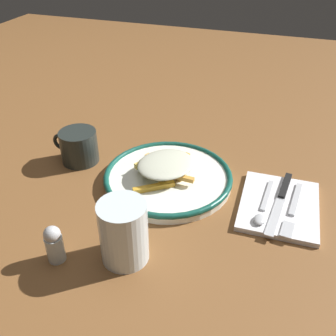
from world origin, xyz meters
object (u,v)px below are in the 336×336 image
(fries_heap, at_px, (166,165))
(salt_shaker, at_px, (54,244))
(fork, at_px, (293,209))
(napkin, at_px, (279,205))
(spoon, at_px, (263,209))
(plate, at_px, (168,177))
(coffee_mug, at_px, (79,146))
(knife, at_px, (282,197))
(water_glass, at_px, (124,232))

(fries_heap, height_order, salt_shaker, salt_shaker)
(salt_shaker, bearing_deg, fork, -146.36)
(napkin, height_order, fork, fork)
(spoon, bearing_deg, salt_shaker, 35.45)
(fork, bearing_deg, plate, -4.85)
(spoon, xyz_separation_m, coffee_mug, (0.44, -0.06, 0.02))
(knife, bearing_deg, fries_heap, 0.70)
(fork, bearing_deg, water_glass, 37.85)
(napkin, relative_size, fork, 1.09)
(plate, bearing_deg, fries_heap, -40.82)
(knife, height_order, water_glass, water_glass)
(napkin, bearing_deg, coffee_mug, -3.25)
(fork, relative_size, water_glass, 1.52)
(napkin, xyz_separation_m, salt_shaker, (0.36, 0.27, 0.03))
(knife, relative_size, coffee_mug, 1.85)
(spoon, bearing_deg, napkin, -130.78)
(fries_heap, distance_m, spoon, 0.23)
(knife, height_order, spoon, spoon)
(knife, bearing_deg, fork, 128.82)
(fries_heap, distance_m, coffee_mug, 0.23)
(fries_heap, xyz_separation_m, coffee_mug, (0.22, -0.01, -0.00))
(salt_shaker, bearing_deg, coffee_mug, -67.84)
(plate, distance_m, water_glass, 0.24)
(plate, height_order, salt_shaker, salt_shaker)
(napkin, relative_size, knife, 0.92)
(knife, distance_m, water_glass, 0.35)
(knife, xyz_separation_m, salt_shaker, (0.36, 0.29, 0.02))
(spoon, bearing_deg, plate, -12.05)
(fork, height_order, salt_shaker, salt_shaker)
(plate, relative_size, fork, 1.62)
(coffee_mug, bearing_deg, water_glass, 132.84)
(fries_heap, distance_m, water_glass, 0.24)
(knife, relative_size, spoon, 1.38)
(knife, bearing_deg, napkin, 84.15)
(plate, bearing_deg, coffee_mug, -4.00)
(plate, bearing_deg, water_glass, 90.12)
(salt_shaker, bearing_deg, knife, -141.39)
(fork, relative_size, spoon, 1.16)
(plate, distance_m, spoon, 0.22)
(fork, bearing_deg, napkin, -24.36)
(fries_heap, xyz_separation_m, water_glass, (-0.01, 0.24, 0.02))
(fries_heap, height_order, fork, fries_heap)
(water_glass, xyz_separation_m, coffee_mug, (0.23, -0.25, -0.02))
(plate, xyz_separation_m, salt_shaker, (0.11, 0.28, 0.02))
(spoon, bearing_deg, fries_heap, -12.97)
(napkin, relative_size, salt_shaker, 2.63)
(salt_shaker, bearing_deg, fries_heap, -110.49)
(water_glass, bearing_deg, plate, -89.88)
(napkin, distance_m, fork, 0.03)
(water_glass, bearing_deg, coffee_mug, -47.16)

